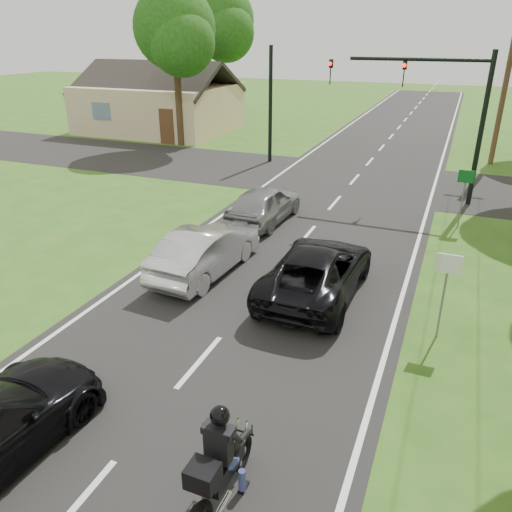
% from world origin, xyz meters
% --- Properties ---
extents(ground, '(140.00, 140.00, 0.00)m').
position_xyz_m(ground, '(0.00, 0.00, 0.00)').
color(ground, '#295B19').
rests_on(ground, ground).
extents(road, '(8.00, 100.00, 0.01)m').
position_xyz_m(road, '(0.00, 10.00, 0.01)').
color(road, black).
rests_on(road, ground).
extents(cross_road, '(60.00, 7.00, 0.01)m').
position_xyz_m(cross_road, '(0.00, 16.00, 0.01)').
color(cross_road, black).
rests_on(cross_road, ground).
extents(motorcycle_rider, '(0.60, 2.11, 1.82)m').
position_xyz_m(motorcycle_rider, '(2.00, -3.07, 0.72)').
color(motorcycle_rider, black).
rests_on(motorcycle_rider, ground).
extents(dark_suv, '(2.31, 4.93, 1.36)m').
position_xyz_m(dark_suv, '(1.48, 4.00, 0.69)').
color(dark_suv, black).
rests_on(dark_suv, road).
extents(silver_sedan, '(1.77, 4.36, 1.41)m').
position_xyz_m(silver_sedan, '(-1.92, 4.01, 0.72)').
color(silver_sedan, silver).
rests_on(silver_sedan, road).
extents(silver_suv, '(1.87, 4.22, 1.41)m').
position_xyz_m(silver_suv, '(-1.91, 8.72, 0.72)').
color(silver_suv, gray).
rests_on(silver_suv, road).
extents(traffic_signal, '(6.38, 0.44, 6.00)m').
position_xyz_m(traffic_signal, '(3.34, 14.00, 4.14)').
color(traffic_signal, black).
rests_on(traffic_signal, ground).
extents(signal_pole_far, '(0.20, 0.20, 6.00)m').
position_xyz_m(signal_pole_far, '(-5.20, 18.00, 3.00)').
color(signal_pole_far, black).
rests_on(signal_pole_far, ground).
extents(utility_pole_far, '(1.60, 0.28, 10.00)m').
position_xyz_m(utility_pole_far, '(6.20, 22.00, 5.08)').
color(utility_pole_far, brown).
rests_on(utility_pole_far, ground).
extents(sign_white, '(0.55, 0.07, 2.12)m').
position_xyz_m(sign_white, '(4.70, 2.98, 1.60)').
color(sign_white, slate).
rests_on(sign_white, ground).
extents(sign_green, '(0.55, 0.07, 2.12)m').
position_xyz_m(sign_green, '(4.90, 10.98, 1.60)').
color(sign_green, slate).
rests_on(sign_green, ground).
extents(tree_left_near, '(5.12, 4.96, 9.22)m').
position_xyz_m(tree_left_near, '(-11.73, 19.78, 6.53)').
color(tree_left_near, '#332316').
rests_on(tree_left_near, ground).
extents(tree_left_far, '(5.76, 5.58, 10.14)m').
position_xyz_m(tree_left_far, '(-13.70, 29.76, 7.13)').
color(tree_left_far, '#332316').
rests_on(tree_left_far, ground).
extents(house, '(10.20, 8.00, 4.84)m').
position_xyz_m(house, '(-16.00, 24.00, 1.77)').
color(house, tan).
rests_on(house, ground).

